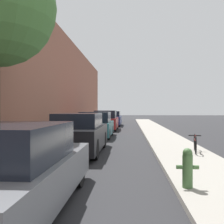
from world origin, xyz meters
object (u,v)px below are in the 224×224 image
(parked_car_teal, at_px, (96,125))
(fire_hydrant, at_px, (188,167))
(parked_car_navy, at_px, (111,119))
(parked_car_red, at_px, (106,121))
(bicycle, at_px, (195,143))
(parked_car_grey, at_px, (10,170))
(parked_car_black, at_px, (79,134))

(parked_car_teal, relative_size, fire_hydrant, 5.40)
(parked_car_navy, bearing_deg, parked_car_red, -90.60)
(bicycle, bearing_deg, parked_car_teal, 137.42)
(parked_car_teal, distance_m, bicycle, 7.21)
(parked_car_teal, bearing_deg, parked_car_red, 89.08)
(parked_car_grey, height_order, bicycle, parked_car_grey)
(bicycle, bearing_deg, parked_car_red, 121.56)
(fire_hydrant, bearing_deg, parked_car_grey, -160.37)
(parked_car_navy, relative_size, bicycle, 3.10)
(parked_car_black, relative_size, fire_hydrant, 5.79)
(parked_car_teal, height_order, fire_hydrant, parked_car_teal)
(parked_car_grey, height_order, parked_car_black, parked_car_black)
(parked_car_black, bearing_deg, bicycle, -3.84)
(bicycle, bearing_deg, parked_car_grey, -116.67)
(parked_car_red, distance_m, bicycle, 12.00)
(parked_car_navy, distance_m, fire_hydrant, 21.11)
(parked_car_teal, xyz_separation_m, parked_car_red, (0.09, 5.43, 0.03))
(parked_car_teal, distance_m, parked_car_red, 5.43)
(parked_car_teal, bearing_deg, parked_car_navy, 89.24)
(parked_car_red, bearing_deg, parked_car_grey, -90.11)
(fire_hydrant, xyz_separation_m, bicycle, (1.19, 4.32, -0.08))
(parked_car_navy, xyz_separation_m, fire_hydrant, (2.92, -20.91, -0.18))
(fire_hydrant, bearing_deg, parked_car_black, 122.91)
(parked_car_black, distance_m, parked_car_red, 10.97)
(parked_car_black, xyz_separation_m, parked_car_red, (-0.00, 10.97, 0.01))
(parked_car_red, xyz_separation_m, bicycle, (4.17, -11.25, -0.28))
(parked_car_grey, distance_m, parked_car_red, 16.64)
(parked_car_grey, distance_m, bicycle, 6.84)
(parked_car_grey, relative_size, parked_car_navy, 0.94)
(parked_car_red, bearing_deg, parked_car_black, -89.98)
(parked_car_grey, relative_size, parked_car_red, 1.00)
(parked_car_teal, xyz_separation_m, fire_hydrant, (3.07, -10.13, -0.18))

